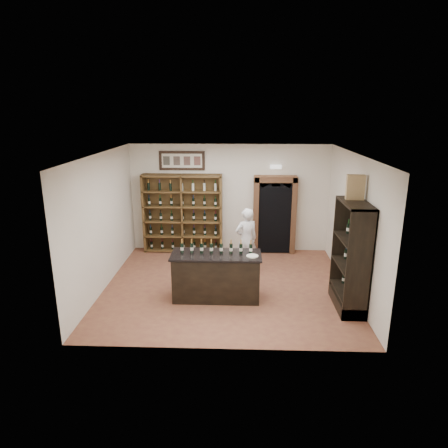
# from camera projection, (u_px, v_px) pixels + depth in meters

# --- Properties ---
(floor) EXTENTS (5.50, 5.50, 0.00)m
(floor) POSITION_uv_depth(u_px,v_px,m) (227.00, 286.00, 9.15)
(floor) COLOR brown
(floor) RESTS_ON ground
(ceiling) EXTENTS (5.50, 5.50, 0.00)m
(ceiling) POSITION_uv_depth(u_px,v_px,m) (227.00, 154.00, 8.32)
(ceiling) COLOR white
(ceiling) RESTS_ON wall_back
(wall_back) EXTENTS (5.50, 0.04, 3.00)m
(wall_back) POSITION_uv_depth(u_px,v_px,m) (230.00, 198.00, 11.14)
(wall_back) COLOR silver
(wall_back) RESTS_ON ground
(wall_left) EXTENTS (0.04, 5.00, 3.00)m
(wall_left) POSITION_uv_depth(u_px,v_px,m) (103.00, 222.00, 8.84)
(wall_left) COLOR silver
(wall_left) RESTS_ON ground
(wall_right) EXTENTS (0.04, 5.00, 3.00)m
(wall_right) POSITION_uv_depth(u_px,v_px,m) (353.00, 224.00, 8.64)
(wall_right) COLOR silver
(wall_right) RESTS_ON ground
(wine_shelf) EXTENTS (2.20, 0.38, 2.20)m
(wine_shelf) POSITION_uv_depth(u_px,v_px,m) (183.00, 213.00, 11.14)
(wine_shelf) COLOR brown
(wine_shelf) RESTS_ON ground
(framed_picture) EXTENTS (1.25, 0.04, 0.52)m
(framed_picture) POSITION_uv_depth(u_px,v_px,m) (182.00, 161.00, 10.86)
(framed_picture) COLOR black
(framed_picture) RESTS_ON wall_back
(arched_doorway) EXTENTS (1.17, 0.35, 2.17)m
(arched_doorway) POSITION_uv_depth(u_px,v_px,m) (274.00, 213.00, 11.03)
(arched_doorway) COLOR black
(arched_doorway) RESTS_ON ground
(emergency_light) EXTENTS (0.30, 0.10, 0.10)m
(emergency_light) POSITION_uv_depth(u_px,v_px,m) (276.00, 167.00, 10.76)
(emergency_light) COLOR white
(emergency_light) RESTS_ON wall_back
(tasting_counter) EXTENTS (1.88, 0.78, 1.00)m
(tasting_counter) POSITION_uv_depth(u_px,v_px,m) (216.00, 276.00, 8.45)
(tasting_counter) COLOR black
(tasting_counter) RESTS_ON ground
(counter_bottle_0) EXTENTS (0.07, 0.07, 0.30)m
(counter_bottle_0) POSITION_uv_depth(u_px,v_px,m) (182.00, 248.00, 8.35)
(counter_bottle_0) COLOR black
(counter_bottle_0) RESTS_ON tasting_counter
(counter_bottle_1) EXTENTS (0.07, 0.07, 0.30)m
(counter_bottle_1) POSITION_uv_depth(u_px,v_px,m) (192.00, 248.00, 8.35)
(counter_bottle_1) COLOR black
(counter_bottle_1) RESTS_ON tasting_counter
(counter_bottle_2) EXTENTS (0.07, 0.07, 0.30)m
(counter_bottle_2) POSITION_uv_depth(u_px,v_px,m) (202.00, 248.00, 8.34)
(counter_bottle_2) COLOR black
(counter_bottle_2) RESTS_ON tasting_counter
(counter_bottle_3) EXTENTS (0.07, 0.07, 0.30)m
(counter_bottle_3) POSITION_uv_depth(u_px,v_px,m) (211.00, 248.00, 8.33)
(counter_bottle_3) COLOR black
(counter_bottle_3) RESTS_ON tasting_counter
(counter_bottle_4) EXTENTS (0.07, 0.07, 0.30)m
(counter_bottle_4) POSITION_uv_depth(u_px,v_px,m) (221.00, 248.00, 8.32)
(counter_bottle_4) COLOR black
(counter_bottle_4) RESTS_ON tasting_counter
(counter_bottle_5) EXTENTS (0.07, 0.07, 0.30)m
(counter_bottle_5) POSITION_uv_depth(u_px,v_px,m) (231.00, 248.00, 8.32)
(counter_bottle_5) COLOR black
(counter_bottle_5) RESTS_ON tasting_counter
(counter_bottle_6) EXTENTS (0.07, 0.07, 0.30)m
(counter_bottle_6) POSITION_uv_depth(u_px,v_px,m) (241.00, 249.00, 8.31)
(counter_bottle_6) COLOR black
(counter_bottle_6) RESTS_ON tasting_counter
(counter_bottle_7) EXTENTS (0.07, 0.07, 0.30)m
(counter_bottle_7) POSITION_uv_depth(u_px,v_px,m) (251.00, 249.00, 8.30)
(counter_bottle_7) COLOR black
(counter_bottle_7) RESTS_ON tasting_counter
(side_cabinet) EXTENTS (0.48, 1.20, 2.20)m
(side_cabinet) POSITION_uv_depth(u_px,v_px,m) (351.00, 273.00, 7.99)
(side_cabinet) COLOR black
(side_cabinet) RESTS_ON ground
(shopkeeper) EXTENTS (0.69, 0.58, 1.60)m
(shopkeeper) POSITION_uv_depth(u_px,v_px,m) (246.00, 240.00, 9.85)
(shopkeeper) COLOR silver
(shopkeeper) RESTS_ON ground
(plate) EXTENTS (0.25, 0.25, 0.02)m
(plate) POSITION_uv_depth(u_px,v_px,m) (252.00, 256.00, 8.17)
(plate) COLOR beige
(plate) RESTS_ON tasting_counter
(wine_crate) EXTENTS (0.35, 0.17, 0.49)m
(wine_crate) POSITION_uv_depth(u_px,v_px,m) (355.00, 187.00, 7.75)
(wine_crate) COLOR tan
(wine_crate) RESTS_ON side_cabinet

